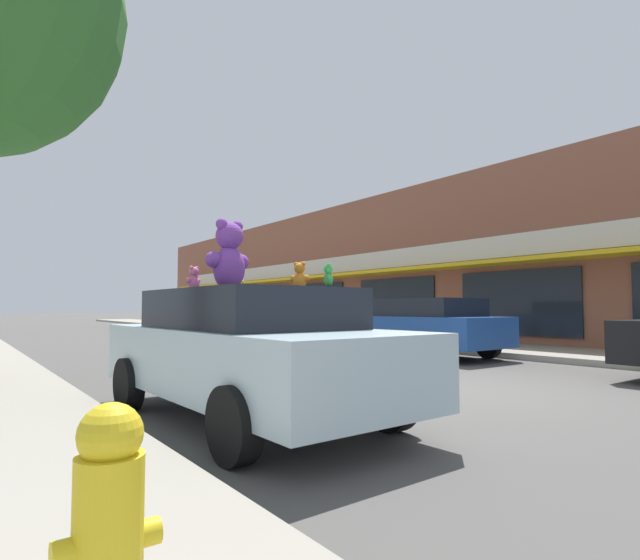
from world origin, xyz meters
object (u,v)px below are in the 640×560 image
at_px(teddy_bear_pink, 194,279).
at_px(parked_car_far_center, 421,325).
at_px(teddy_bear_green, 328,276).
at_px(teddy_bear_orange, 300,276).
at_px(plush_art_car, 248,350).
at_px(teddy_bear_giant, 229,256).
at_px(teddy_bear_yellow, 236,280).
at_px(fire_hydrant, 108,526).
at_px(teddy_bear_red, 237,285).

xyz_separation_m(teddy_bear_pink, parked_car_far_center, (7.31, 2.93, -0.79)).
xyz_separation_m(teddy_bear_green, teddy_bear_orange, (0.26, 0.89, 0.05)).
bearing_deg(plush_art_car, teddy_bear_pink, 108.56).
relative_size(teddy_bear_giant, teddy_bear_yellow, 2.74).
bearing_deg(teddy_bear_yellow, teddy_bear_giant, 54.67).
height_order(teddy_bear_yellow, fire_hydrant, teddy_bear_yellow).
bearing_deg(teddy_bear_green, teddy_bear_yellow, -153.75).
bearing_deg(parked_car_far_center, teddy_bear_red, -157.88).
relative_size(teddy_bear_giant, parked_car_far_center, 0.20).
bearing_deg(teddy_bear_red, teddy_bear_giant, 122.56).
xyz_separation_m(plush_art_car, parked_car_far_center, (7.01, 3.77, 0.03)).
height_order(teddy_bear_orange, fire_hydrant, teddy_bear_orange).
relative_size(plush_art_car, teddy_bear_pink, 14.19).
relative_size(teddy_bear_red, teddy_bear_pink, 0.72).
distance_m(plush_art_car, fire_hydrant, 3.97).
xyz_separation_m(plush_art_car, fire_hydrant, (-2.25, -3.26, -0.24)).
bearing_deg(teddy_bear_yellow, teddy_bear_pink, 0.93).
bearing_deg(fire_hydrant, teddy_bear_yellow, 58.29).
relative_size(teddy_bear_giant, teddy_bear_pink, 2.73).
bearing_deg(teddy_bear_green, teddy_bear_pink, -136.89).
xyz_separation_m(teddy_bear_giant, parked_car_far_center, (7.06, 3.39, -1.05)).
bearing_deg(teddy_bear_red, parked_car_far_center, -92.11).
height_order(teddy_bear_orange, parked_car_far_center, teddy_bear_orange).
height_order(teddy_bear_orange, teddy_bear_pink, teddy_bear_orange).
relative_size(teddy_bear_orange, fire_hydrant, 0.42).
xyz_separation_m(teddy_bear_red, teddy_bear_pink, (-0.71, -0.25, 0.04)).
distance_m(plush_art_car, teddy_bear_green, 1.37).
height_order(teddy_bear_giant, teddy_bear_pink, teddy_bear_giant).
bearing_deg(teddy_bear_yellow, fire_hydrant, 58.84).
distance_m(parked_car_far_center, fire_hydrant, 11.63).
height_order(plush_art_car, teddy_bear_giant, teddy_bear_giant).
xyz_separation_m(teddy_bear_red, fire_hydrant, (-2.66, -4.35, -1.02)).
relative_size(plush_art_car, teddy_bear_yellow, 14.24).
relative_size(plush_art_car, teddy_bear_giant, 5.20).
height_order(plush_art_car, teddy_bear_orange, teddy_bear_orange).
distance_m(teddy_bear_red, teddy_bear_pink, 0.76).
bearing_deg(plush_art_car, teddy_bear_yellow, 70.28).
relative_size(teddy_bear_orange, teddy_bear_pink, 1.07).
bearing_deg(teddy_bear_giant, teddy_bear_green, 90.21).
bearing_deg(teddy_bear_orange, teddy_bear_yellow, -15.72).
bearing_deg(teddy_bear_pink, teddy_bear_yellow, 156.37).
bearing_deg(teddy_bear_green, teddy_bear_orange, -171.16).
xyz_separation_m(plush_art_car, teddy_bear_giant, (-0.06, 0.37, 1.08)).
bearing_deg(teddy_bear_orange, teddy_bear_green, 131.95).
height_order(teddy_bear_yellow, parked_car_far_center, teddy_bear_yellow).
distance_m(teddy_bear_orange, teddy_bear_pink, 1.35).
height_order(teddy_bear_green, fire_hydrant, teddy_bear_green).
distance_m(teddy_bear_giant, teddy_bear_orange, 0.88).
bearing_deg(teddy_bear_giant, fire_hydrant, 44.59).
bearing_deg(teddy_bear_pink, teddy_bear_giant, 93.90).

